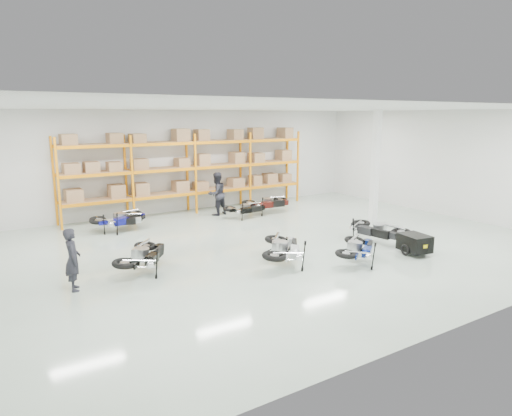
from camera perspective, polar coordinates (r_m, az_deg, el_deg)
room at (r=14.86m, az=2.25°, el=3.69°), size 18.00×18.00×18.00m
pallet_rack at (r=20.46m, az=-8.12°, el=5.74°), size 11.28×0.98×3.62m
structural_column at (r=18.64m, az=14.68°, el=4.91°), size 0.25×0.25×4.50m
moto_blue_centre at (r=13.73m, az=12.66°, el=-4.46°), size 2.01×1.82×1.18m
moto_silver_left at (r=13.24m, az=3.48°, el=-4.52°), size 2.01×2.23×1.31m
moto_black_far_left at (r=13.03m, az=-13.86°, el=-5.23°), size 1.95×2.12×1.25m
moto_touring_right at (r=16.01m, az=14.80°, el=-2.17°), size 1.22×2.05×1.26m
trailer at (r=15.06m, az=19.21°, el=-4.16°), size 0.83×1.53×0.63m
moto_back_a at (r=17.88m, az=-16.59°, el=-0.87°), size 2.12×1.54×1.24m
moto_back_b at (r=17.85m, az=-16.90°, el=-1.07°), size 1.93×1.30×1.14m
moto_back_c at (r=19.32m, az=-1.25°, el=0.26°), size 1.65×0.82×1.07m
moto_back_d at (r=20.23m, az=1.44°, el=1.01°), size 2.00×1.13×1.24m
person_left at (r=12.15m, az=-21.95°, el=-5.99°), size 0.44×0.62×1.58m
person_back at (r=19.82m, az=-4.94°, el=1.78°), size 1.06×0.92×1.88m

